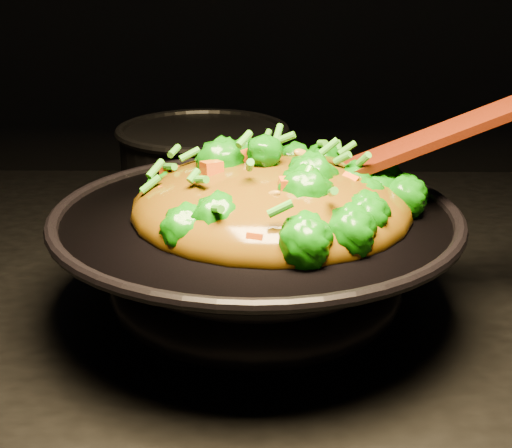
# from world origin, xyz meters

# --- Properties ---
(wok) EXTENTS (0.41, 0.41, 0.11)m
(wok) POSITION_xyz_m (-0.03, -0.08, 0.96)
(wok) COLOR black
(wok) RESTS_ON stovetop
(stir_fry) EXTENTS (0.29, 0.29, 0.10)m
(stir_fry) POSITION_xyz_m (-0.01, -0.07, 1.06)
(stir_fry) COLOR #106607
(stir_fry) RESTS_ON wok
(spatula) EXTENTS (0.31, 0.05, 0.13)m
(spatula) POSITION_xyz_m (0.11, -0.05, 1.07)
(spatula) COLOR #3B1603
(spatula) RESTS_ON wok
(back_pot) EXTENTS (0.27, 0.27, 0.13)m
(back_pot) POSITION_xyz_m (-0.11, 0.23, 0.97)
(back_pot) COLOR black
(back_pot) RESTS_ON stovetop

